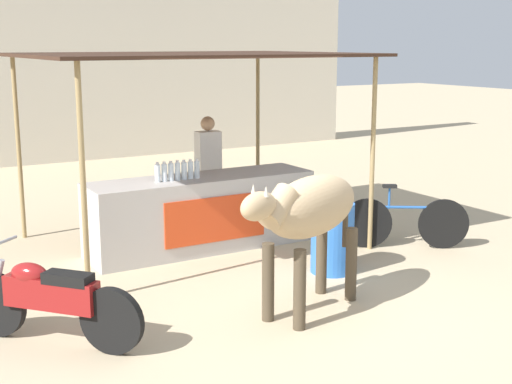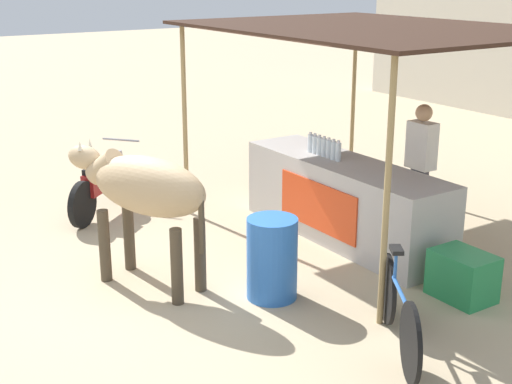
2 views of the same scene
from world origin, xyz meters
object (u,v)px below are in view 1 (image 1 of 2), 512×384
Objects in this scene: vendor_behind_counter at (208,173)px; cow at (308,212)px; cooler_box at (327,214)px; water_barrel at (332,238)px; motorcycle_parked at (50,299)px; stall_counter at (202,213)px; bicycle_leaning at (405,222)px.

vendor_behind_counter reaches higher than cow.
water_barrel reaches higher than cooler_box.
water_barrel is at bearing 6.32° from motorcycle_parked.
cow reaches higher than motorcycle_parked.
water_barrel is (0.40, -2.42, -0.43)m from vendor_behind_counter.
vendor_behind_counter reaches higher than stall_counter.
vendor_behind_counter reaches higher than bicycle_leaning.
water_barrel is 3.42m from motorcycle_parked.
motorcycle_parked is at bearing -140.97° from stall_counter.
motorcycle_parked is at bearing -156.48° from cooler_box.
vendor_behind_counter is at bearing 80.09° from cow.
vendor_behind_counter is at bearing 131.11° from bicycle_leaning.
cow reaches higher than stall_counter.
cooler_box is at bearing -30.17° from vendor_behind_counter.
bicycle_leaning is (4.82, 0.71, -0.08)m from motorcycle_parked.
cow is at bearing -152.98° from bicycle_leaning.
cooler_box is 0.42× the size of bicycle_leaning.
bicycle_leaning is at bearing -48.89° from vendor_behind_counter.
cow is 1.28× the size of motorcycle_parked.
bicycle_leaning is at bearing -30.04° from stall_counter.
cooler_box is at bearing 55.80° from water_barrel.
cow is (-0.98, -0.90, 0.62)m from water_barrel.
cooler_box is 0.33× the size of cow.
vendor_behind_counter reaches higher than cooler_box.
cow is (-0.09, -2.56, 0.55)m from stall_counter.
bicycle_leaning is at bearing 27.02° from cow.
vendor_behind_counter is 3.37m from cow.
cooler_box is 3.29m from cow.
water_barrel is at bearing 42.53° from cow.
motorcycle_parked is 4.88m from bicycle_leaning.
cow is at bearing -137.47° from water_barrel.
bicycle_leaning reaches higher than cooler_box.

